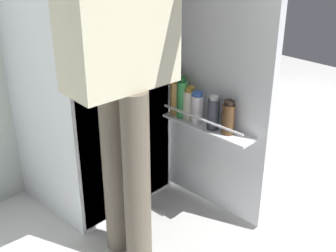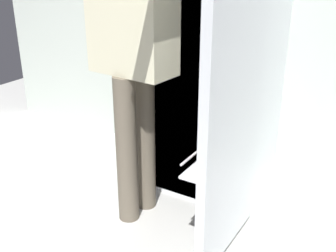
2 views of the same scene
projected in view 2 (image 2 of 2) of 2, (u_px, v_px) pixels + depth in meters
ground_plane at (175, 221)px, 2.44m from camera, size 6.34×6.34×0.00m
refrigerator at (220, 69)px, 2.50m from camera, size 0.70×1.21×1.64m
person at (134, 38)px, 2.13m from camera, size 0.57×0.81×1.75m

